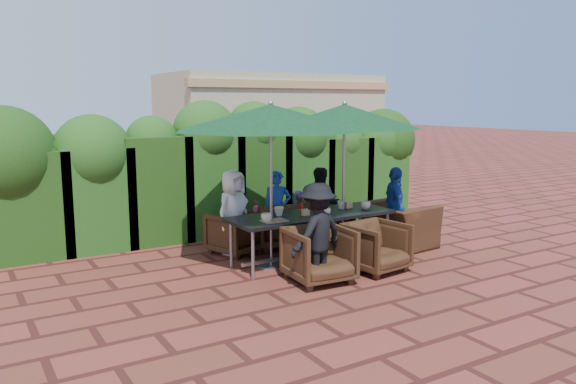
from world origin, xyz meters
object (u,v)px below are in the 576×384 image
dining_table (312,218)px  chair_near_left (319,252)px  umbrella_right (345,117)px  chair_far_left (235,231)px  umbrella_left (271,118)px  chair_end_right (398,218)px  chair_far_right (328,220)px  chair_far_mid (281,222)px  chair_near_right (377,244)px

dining_table → chair_near_left: chair_near_left is taller
umbrella_right → chair_far_left: umbrella_right is taller
umbrella_left → chair_far_left: bearing=98.3°
chair_end_right → dining_table: bearing=84.2°
dining_table → chair_far_right: same height
dining_table → chair_far_left: bearing=128.5°
chair_far_right → chair_near_left: (-1.44, -1.84, 0.04)m
dining_table → chair_end_right: 1.75m
umbrella_right → chair_far_mid: (-0.59, 0.94, -1.78)m
chair_far_mid → chair_near_right: 1.98m
chair_end_right → chair_far_left: bearing=62.4°
chair_near_left → chair_near_right: 1.00m
dining_table → chair_far_right: 1.38m
chair_far_right → chair_near_left: chair_near_left is taller
umbrella_left → chair_far_mid: size_ratio=3.33×
chair_far_mid → chair_far_right: 0.92m
chair_far_left → chair_end_right: (2.56, -1.03, 0.12)m
chair_far_left → chair_far_right: size_ratio=1.01×
chair_far_left → chair_end_right: 2.76m
umbrella_left → chair_end_right: (2.42, -0.08, -1.72)m
umbrella_right → chair_end_right: bearing=-3.2°
chair_near_left → umbrella_right: bearing=45.1°
umbrella_left → umbrella_right: bearing=-0.7°
chair_near_right → chair_end_right: (1.22, 0.91, 0.10)m
dining_table → chair_near_left: 1.05m
chair_far_left → chair_far_mid: chair_far_mid is taller
chair_near_right → chair_far_right: bearing=69.2°
chair_far_left → chair_far_mid: (0.86, -0.03, 0.05)m
chair_near_left → chair_end_right: 2.39m
umbrella_left → chair_far_right: size_ratio=3.84×
chair_near_right → umbrella_right: bearing=75.9°
dining_table → chair_far_left: chair_far_left is taller
chair_end_right → umbrella_right: bearing=81.2°
chair_far_left → chair_end_right: size_ratio=0.67×
chair_end_right → chair_far_right: bearing=33.8°
umbrella_left → chair_far_right: 2.61m
chair_near_left → chair_end_right: (2.22, 0.89, 0.08)m
chair_end_right → chair_near_left: bearing=106.3°
umbrella_right → chair_far_mid: umbrella_right is taller
chair_far_mid → chair_near_right: bearing=123.2°
umbrella_left → chair_near_left: size_ratio=3.44×
chair_near_left → umbrella_left: bearing=106.1°
chair_near_left → chair_end_right: bearing=26.2°
chair_far_left → chair_near_right: chair_near_right is taller
chair_far_left → chair_far_right: bearing=157.5°
chair_far_mid → chair_end_right: 1.98m
dining_table → chair_near_right: 1.09m
chair_near_left → chair_far_right: bearing=56.4°
umbrella_right → chair_far_left: size_ratio=3.25×
chair_far_left → chair_far_mid: 0.86m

